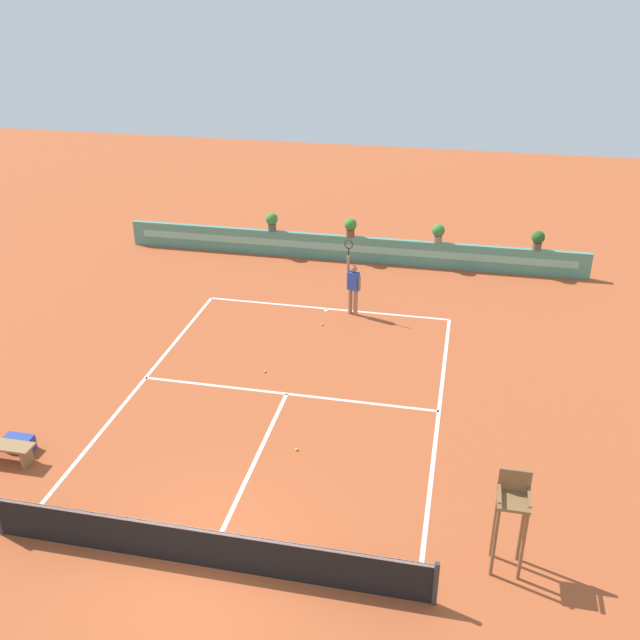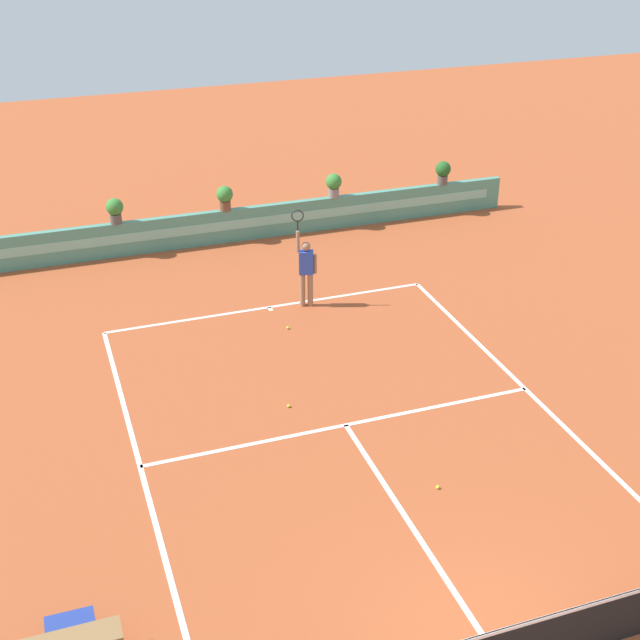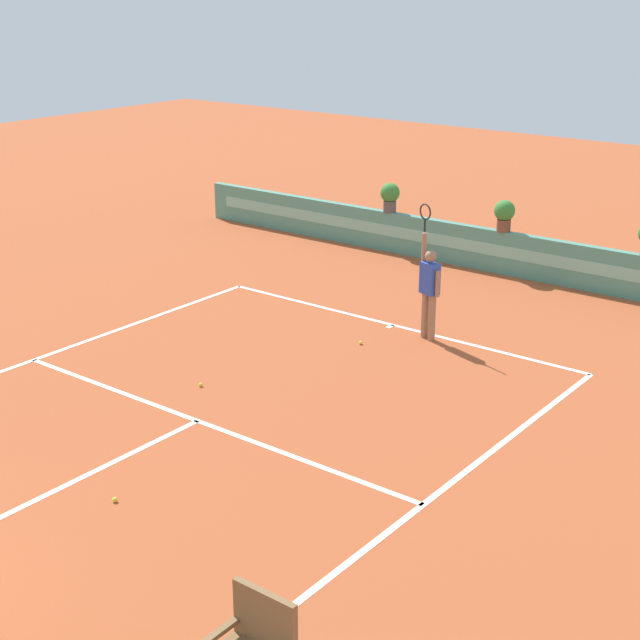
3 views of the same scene
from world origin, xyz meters
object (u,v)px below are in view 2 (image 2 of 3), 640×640
at_px(tennis_ball_mid_court, 438,487).
at_px(potted_plant_left, 115,209).
at_px(potted_plant_far_right, 443,171).
at_px(potted_plant_right, 334,184).
at_px(tennis_player, 306,268).
at_px(potted_plant_centre, 225,196).
at_px(gear_bag, 71,629).
at_px(tennis_ball_near_baseline, 288,328).
at_px(tennis_ball_by_sideline, 289,406).

height_order(tennis_ball_mid_court, potted_plant_left, potted_plant_left).
height_order(potted_plant_far_right, potted_plant_right, same).
bearing_deg(potted_plant_far_right, tennis_player, -142.20).
bearing_deg(potted_plant_centre, gear_bag, -112.53).
xyz_separation_m(gear_bag, potted_plant_left, (2.56, 13.73, 1.23)).
height_order(tennis_ball_near_baseline, potted_plant_far_right, potted_plant_far_right).
xyz_separation_m(tennis_ball_by_sideline, potted_plant_left, (-2.22, 9.00, 1.38)).
distance_m(tennis_ball_by_sideline, potted_plant_far_right, 12.05).
bearing_deg(potted_plant_right, tennis_player, -117.43).
bearing_deg(tennis_player, potted_plant_far_right, 37.80).
relative_size(gear_bag, tennis_ball_by_sideline, 10.29).
height_order(potted_plant_right, potted_plant_left, same).
bearing_deg(potted_plant_right, tennis_ball_by_sideline, -115.32).
xyz_separation_m(gear_bag, potted_plant_far_right, (12.67, 13.73, 1.23)).
height_order(gear_bag, tennis_ball_by_sideline, gear_bag).
distance_m(tennis_ball_near_baseline, potted_plant_right, 6.76).
relative_size(tennis_player, potted_plant_right, 3.57).
relative_size(tennis_player, tennis_ball_near_baseline, 38.01).
bearing_deg(tennis_ball_mid_court, gear_bag, -168.50).
relative_size(tennis_ball_by_sideline, potted_plant_left, 0.09).
relative_size(tennis_player, potted_plant_centre, 3.57).
distance_m(potted_plant_right, potted_plant_left, 6.48).
bearing_deg(potted_plant_left, potted_plant_centre, 0.00).
xyz_separation_m(tennis_ball_by_sideline, potted_plant_far_right, (7.88, 9.00, 1.38)).
height_order(tennis_player, potted_plant_left, tennis_player).
bearing_deg(tennis_player, tennis_ball_near_baseline, -128.03).
relative_size(tennis_ball_by_sideline, potted_plant_centre, 0.09).
distance_m(potted_plant_far_right, potted_plant_right, 3.63).
xyz_separation_m(tennis_ball_by_sideline, potted_plant_centre, (0.91, 9.00, 1.38)).
relative_size(gear_bag, tennis_player, 0.27).
distance_m(gear_bag, potted_plant_right, 16.49).
bearing_deg(gear_bag, tennis_ball_by_sideline, 44.67).
bearing_deg(potted_plant_centre, potted_plant_right, 0.00).
distance_m(tennis_ball_mid_court, potted_plant_centre, 12.51).
xyz_separation_m(tennis_player, potted_plant_far_right, (6.07, 4.71, 0.36)).
bearing_deg(potted_plant_far_right, tennis_ball_near_baseline, -140.12).
height_order(tennis_ball_mid_court, tennis_ball_by_sideline, same).
relative_size(tennis_ball_near_baseline, tennis_ball_by_sideline, 1.00).
distance_m(tennis_ball_mid_court, potted_plant_far_right, 13.90).
xyz_separation_m(potted_plant_centre, potted_plant_left, (-3.13, 0.00, 0.00)).
height_order(tennis_ball_by_sideline, potted_plant_right, potted_plant_right).
bearing_deg(potted_plant_left, tennis_ball_by_sideline, -76.14).
bearing_deg(gear_bag, potted_plant_far_right, 47.31).
bearing_deg(potted_plant_centre, tennis_ball_mid_court, -86.11).
bearing_deg(tennis_ball_by_sideline, tennis_player, 67.08).
xyz_separation_m(tennis_ball_near_baseline, tennis_ball_mid_court, (0.76, -6.65, 0.00)).
bearing_deg(gear_bag, tennis_player, 53.82).
xyz_separation_m(tennis_ball_near_baseline, potted_plant_far_right, (6.89, 5.75, 1.38)).
bearing_deg(potted_plant_far_right, tennis_ball_mid_court, -116.30).
relative_size(gear_bag, tennis_ball_near_baseline, 10.29).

